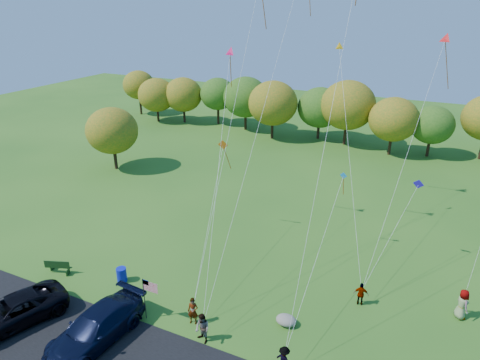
% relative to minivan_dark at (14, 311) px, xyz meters
% --- Properties ---
extents(ground, '(140.00, 140.00, 0.00)m').
position_rel_minivan_dark_xyz_m(ground, '(10.70, 4.20, -0.88)').
color(ground, '#2C5E1B').
rests_on(ground, ground).
extents(treeline, '(75.40, 27.24, 8.41)m').
position_rel_minivan_dark_xyz_m(treeline, '(12.71, 40.50, 3.76)').
color(treeline, '#382414').
rests_on(treeline, ground).
extents(minivan_dark, '(4.64, 6.48, 1.64)m').
position_rel_minivan_dark_xyz_m(minivan_dark, '(0.00, 0.00, 0.00)').
color(minivan_dark, black).
rests_on(minivan_dark, asphalt_lane).
extents(minivan_navy, '(3.02, 6.34, 1.79)m').
position_rel_minivan_dark_xyz_m(minivan_navy, '(5.34, 0.93, 0.07)').
color(minivan_navy, black).
rests_on(minivan_navy, asphalt_lane).
extents(flyer_a, '(0.71, 0.55, 1.72)m').
position_rel_minivan_dark_xyz_m(flyer_a, '(9.41, 4.47, -0.02)').
color(flyer_a, '#4C4C59').
rests_on(flyer_a, ground).
extents(flyer_b, '(1.10, 1.00, 1.84)m').
position_rel_minivan_dark_xyz_m(flyer_b, '(10.66, 3.40, 0.04)').
color(flyer_b, '#4C4C59').
rests_on(flyer_b, ground).
extents(flyer_c, '(1.11, 0.84, 1.52)m').
position_rel_minivan_dark_xyz_m(flyer_c, '(15.42, 3.40, -0.12)').
color(flyer_c, '#4C4C59').
rests_on(flyer_c, ground).
extents(flyer_d, '(0.95, 0.50, 1.55)m').
position_rel_minivan_dark_xyz_m(flyer_d, '(17.95, 10.33, -0.10)').
color(flyer_d, '#4C4C59').
rests_on(flyer_d, ground).
extents(flyer_e, '(1.00, 1.13, 1.95)m').
position_rel_minivan_dark_xyz_m(flyer_e, '(23.56, 11.66, 0.10)').
color(flyer_e, '#4C4C59').
rests_on(flyer_e, ground).
extents(park_bench, '(1.71, 0.88, 0.99)m').
position_rel_minivan_dark_xyz_m(park_bench, '(-1.63, 4.77, -0.35)').
color(park_bench, '#143513').
rests_on(park_bench, ground).
extents(trash_barrel, '(0.67, 0.67, 1.00)m').
position_rel_minivan_dark_xyz_m(trash_barrel, '(2.96, 5.91, -0.38)').
color(trash_barrel, '#0C17B8').
rests_on(trash_barrel, ground).
extents(flag_assembly, '(1.04, 0.68, 2.82)m').
position_rel_minivan_dark_xyz_m(flag_assembly, '(6.98, 3.61, 1.26)').
color(flag_assembly, black).
rests_on(flag_assembly, ground).
extents(boulder_near, '(1.21, 0.95, 0.61)m').
position_rel_minivan_dark_xyz_m(boulder_near, '(14.38, 6.66, -0.58)').
color(boulder_near, gray).
rests_on(boulder_near, ground).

